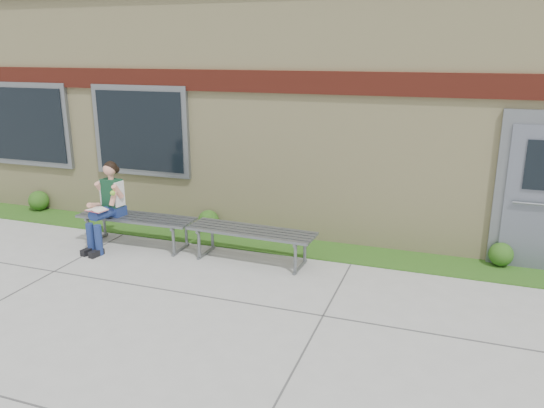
% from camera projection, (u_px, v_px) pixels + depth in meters
% --- Properties ---
extents(ground, '(80.00, 80.00, 0.00)m').
position_uv_depth(ground, '(230.00, 322.00, 6.25)').
color(ground, '#9E9E99').
rests_on(ground, ground).
extents(grass_strip, '(16.00, 0.80, 0.02)m').
position_uv_depth(grass_strip, '(295.00, 247.00, 8.60)').
color(grass_strip, '#204813').
rests_on(grass_strip, ground).
extents(school_building, '(16.20, 6.22, 4.20)m').
position_uv_depth(school_building, '(344.00, 99.00, 11.08)').
color(school_building, beige).
rests_on(school_building, ground).
extents(bench_left, '(1.95, 0.59, 0.50)m').
position_uv_depth(bench_left, '(137.00, 223.00, 8.58)').
color(bench_left, slate).
rests_on(bench_left, ground).
extents(bench_right, '(1.96, 0.62, 0.50)m').
position_uv_depth(bench_right, '(251.00, 237.00, 7.94)').
color(bench_right, slate).
rests_on(bench_right, ground).
extents(girl, '(0.49, 0.84, 1.40)m').
position_uv_depth(girl, '(107.00, 203.00, 8.41)').
color(girl, navy).
rests_on(girl, ground).
extents(shrub_west, '(0.39, 0.39, 0.39)m').
position_uv_depth(shrub_west, '(39.00, 201.00, 10.49)').
color(shrub_west, '#204813').
rests_on(shrub_west, grass_strip).
extents(shrub_mid, '(0.37, 0.37, 0.37)m').
position_uv_depth(shrub_mid, '(208.00, 220.00, 9.31)').
color(shrub_mid, '#204813').
rests_on(shrub_mid, grass_strip).
extents(shrub_east, '(0.35, 0.35, 0.35)m').
position_uv_depth(shrub_east, '(501.00, 254.00, 7.79)').
color(shrub_east, '#204813').
rests_on(shrub_east, grass_strip).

